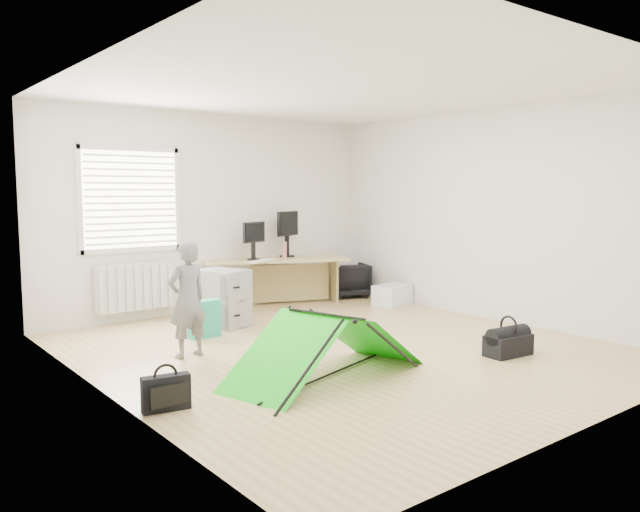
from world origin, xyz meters
TOP-DOWN VIEW (x-y plane):
  - ground at (0.00, 0.00)m, footprint 5.50×5.50m
  - back_wall at (0.00, 2.75)m, footprint 5.00×0.02m
  - window at (-1.20, 2.71)m, footprint 1.20×0.06m
  - radiator at (-1.20, 2.67)m, footprint 1.00×0.12m
  - desk at (0.76, 2.37)m, footprint 2.15×1.33m
  - filing_cabinet at (-0.46, 1.76)m, footprint 0.63×0.72m
  - monitor_left at (0.42, 2.43)m, footprint 0.42×0.19m
  - monitor_right at (1.04, 2.50)m, footprint 0.51×0.30m
  - keyboard at (0.41, 2.19)m, footprint 0.49×0.33m
  - thermos at (0.88, 2.33)m, footprint 0.08×0.08m
  - office_chair at (2.17, 2.41)m, footprint 0.75×0.76m
  - person at (-1.44, 0.71)m, footprint 0.46×0.34m
  - kite at (-0.79, -0.69)m, footprint 2.00×1.30m
  - storage_crate at (2.19, 1.47)m, footprint 0.58×0.45m
  - tote_bag at (-0.91, 1.37)m, footprint 0.36×0.17m
  - laptop_bag at (-2.27, -0.59)m, footprint 0.38×0.18m
  - white_box at (-1.16, -0.13)m, footprint 0.13×0.13m
  - duffel_bag at (1.12, -1.25)m, footprint 0.51×0.30m

SIDE VIEW (x-z plane):
  - ground at x=0.00m, z-range 0.00..0.00m
  - white_box at x=-1.16m, z-range 0.00..0.11m
  - duffel_bag at x=1.12m, z-range 0.00..0.21m
  - laptop_bag at x=-2.27m, z-range 0.00..0.27m
  - storage_crate at x=2.19m, z-range 0.00..0.30m
  - tote_bag at x=-0.91m, z-range 0.00..0.42m
  - office_chair at x=2.17m, z-range 0.00..0.53m
  - kite at x=-0.79m, z-range 0.00..0.57m
  - desk at x=0.76m, z-range 0.00..0.70m
  - filing_cabinet at x=-0.46m, z-range 0.00..0.70m
  - radiator at x=-1.20m, z-range 0.15..0.75m
  - person at x=-1.44m, z-range 0.00..1.17m
  - keyboard at x=0.41m, z-range 0.70..0.72m
  - thermos at x=0.88m, z-range 0.70..0.94m
  - monitor_left at x=0.42m, z-range 0.70..1.09m
  - monitor_right at x=1.04m, z-range 0.70..1.18m
  - back_wall at x=0.00m, z-range 0.00..2.70m
  - window at x=-1.20m, z-range 0.95..2.15m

